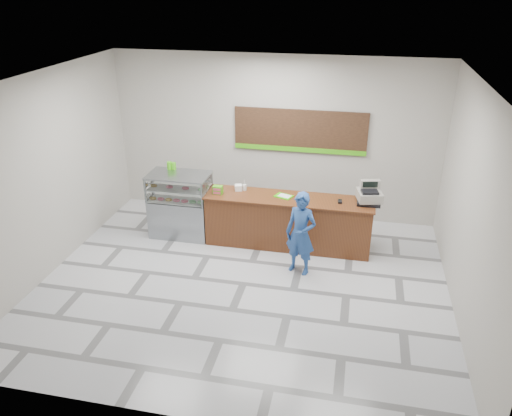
% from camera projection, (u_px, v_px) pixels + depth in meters
% --- Properties ---
extents(floor, '(7.00, 7.00, 0.00)m').
position_uv_depth(floor, '(243.00, 284.00, 8.74)').
color(floor, silver).
rests_on(floor, ground).
extents(back_wall, '(7.00, 0.00, 7.00)m').
position_uv_depth(back_wall, '(274.00, 138.00, 10.66)').
color(back_wall, '#B3AEA5').
rests_on(back_wall, floor).
extents(ceiling, '(7.00, 7.00, 0.00)m').
position_uv_depth(ceiling, '(241.00, 82.00, 7.26)').
color(ceiling, silver).
rests_on(ceiling, back_wall).
extents(sales_counter, '(3.26, 0.76, 1.03)m').
position_uv_depth(sales_counter, '(288.00, 222.00, 9.79)').
color(sales_counter, '#622F15').
rests_on(sales_counter, floor).
extents(display_case, '(1.22, 0.72, 1.33)m').
position_uv_depth(display_case, '(180.00, 205.00, 10.14)').
color(display_case, gray).
rests_on(display_case, floor).
extents(menu_board, '(2.80, 0.06, 0.90)m').
position_uv_depth(menu_board, '(300.00, 132.00, 10.44)').
color(menu_board, black).
rests_on(menu_board, back_wall).
extents(cash_register, '(0.52, 0.54, 0.41)m').
position_uv_depth(cash_register, '(369.00, 195.00, 9.31)').
color(cash_register, black).
rests_on(cash_register, sales_counter).
extents(card_terminal, '(0.09, 0.15, 0.04)m').
position_uv_depth(card_terminal, '(340.00, 201.00, 9.37)').
color(card_terminal, black).
rests_on(card_terminal, sales_counter).
extents(serving_tray, '(0.38, 0.33, 0.02)m').
position_uv_depth(serving_tray, '(284.00, 196.00, 9.62)').
color(serving_tray, '#37DA06').
rests_on(serving_tray, sales_counter).
extents(napkin_box, '(0.17, 0.17, 0.12)m').
position_uv_depth(napkin_box, '(238.00, 188.00, 9.88)').
color(napkin_box, white).
rests_on(napkin_box, sales_counter).
extents(straw_cup, '(0.08, 0.08, 0.12)m').
position_uv_depth(straw_cup, '(244.00, 187.00, 9.88)').
color(straw_cup, silver).
rests_on(straw_cup, sales_counter).
extents(promo_box, '(0.19, 0.13, 0.16)m').
position_uv_depth(promo_box, '(218.00, 190.00, 9.72)').
color(promo_box, '#45B613').
rests_on(promo_box, sales_counter).
extents(donut_decal, '(0.16, 0.16, 0.00)m').
position_uv_depth(donut_decal, '(300.00, 200.00, 9.47)').
color(donut_decal, '#D24E69').
rests_on(donut_decal, sales_counter).
extents(green_cup_left, '(0.10, 0.10, 0.16)m').
position_uv_depth(green_cup_left, '(170.00, 166.00, 10.10)').
color(green_cup_left, '#45B613').
rests_on(green_cup_left, display_case).
extents(green_cup_right, '(0.09, 0.09, 0.14)m').
position_uv_depth(green_cup_right, '(174.00, 166.00, 10.09)').
color(green_cup_right, '#45B613').
rests_on(green_cup_right, display_case).
extents(customer, '(0.65, 0.53, 1.55)m').
position_uv_depth(customer, '(301.00, 234.00, 8.79)').
color(customer, '#254B8F').
rests_on(customer, floor).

